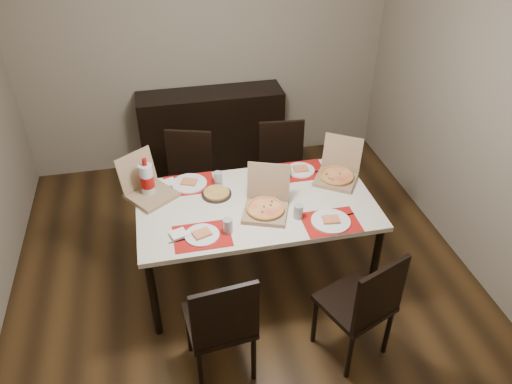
# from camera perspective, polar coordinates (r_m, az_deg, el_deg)

# --- Properties ---
(ground) EXTENTS (3.80, 4.00, 0.02)m
(ground) POSITION_cam_1_polar(r_m,az_deg,el_deg) (4.26, -1.27, -9.91)
(ground) COLOR #402A13
(ground) RESTS_ON ground
(room_walls) EXTENTS (3.84, 4.02, 2.62)m
(room_walls) POSITION_cam_1_polar(r_m,az_deg,el_deg) (3.66, -3.00, 14.77)
(room_walls) COLOR gray
(room_walls) RESTS_ON ground
(sideboard) EXTENTS (1.50, 0.40, 0.90)m
(sideboard) POSITION_cam_1_polar(r_m,az_deg,el_deg) (5.41, -5.05, 6.87)
(sideboard) COLOR black
(sideboard) RESTS_ON ground
(dining_table) EXTENTS (1.80, 1.00, 0.75)m
(dining_table) POSITION_cam_1_polar(r_m,az_deg,el_deg) (3.85, -0.00, -2.03)
(dining_table) COLOR beige
(dining_table) RESTS_ON ground
(chair_near_left) EXTENTS (0.46, 0.46, 0.93)m
(chair_near_left) POSITION_cam_1_polar(r_m,az_deg,el_deg) (3.28, -3.98, -14.69)
(chair_near_left) COLOR black
(chair_near_left) RESTS_ON ground
(chair_near_right) EXTENTS (0.55, 0.55, 0.93)m
(chair_near_right) POSITION_cam_1_polar(r_m,az_deg,el_deg) (3.45, 12.15, -12.37)
(chair_near_right) COLOR black
(chair_near_right) RESTS_ON ground
(chair_far_left) EXTENTS (0.53, 0.53, 0.93)m
(chair_far_left) POSITION_cam_1_polar(r_m,az_deg,el_deg) (4.55, -7.73, 1.60)
(chair_far_left) COLOR black
(chair_far_left) RESTS_ON ground
(chair_far_right) EXTENTS (0.46, 0.46, 0.93)m
(chair_far_right) POSITION_cam_1_polar(r_m,az_deg,el_deg) (4.67, 3.06, 2.84)
(chair_far_right) COLOR black
(chair_far_right) RESTS_ON ground
(setting_near_left) EXTENTS (0.46, 0.30, 0.11)m
(setting_near_left) POSITION_cam_1_polar(r_m,az_deg,el_deg) (3.51, -5.73, -4.65)
(setting_near_left) COLOR #B20E0B
(setting_near_left) RESTS_ON dining_table
(setting_near_right) EXTENTS (0.45, 0.30, 0.11)m
(setting_near_right) POSITION_cam_1_polar(r_m,az_deg,el_deg) (3.65, 7.64, -3.05)
(setting_near_right) COLOR #B20E0B
(setting_near_right) RESTS_ON dining_table
(setting_far_left) EXTENTS (0.49, 0.30, 0.11)m
(setting_far_left) POSITION_cam_1_polar(r_m,az_deg,el_deg) (4.03, -7.13, 1.11)
(setting_far_left) COLOR #B20E0B
(setting_far_left) RESTS_ON dining_table
(setting_far_right) EXTENTS (0.42, 0.30, 0.11)m
(setting_far_right) POSITION_cam_1_polar(r_m,az_deg,el_deg) (4.15, 4.67, 2.43)
(setting_far_right) COLOR #B20E0B
(setting_far_right) RESTS_ON dining_table
(napkin_loose) EXTENTS (0.16, 0.16, 0.02)m
(napkin_loose) POSITION_cam_1_polar(r_m,az_deg,el_deg) (3.73, 2.00, -1.99)
(napkin_loose) COLOR white
(napkin_loose) RESTS_ON dining_table
(pizza_box_center) EXTENTS (0.42, 0.44, 0.32)m
(pizza_box_center) POSITION_cam_1_polar(r_m,az_deg,el_deg) (3.69, 1.15, -1.49)
(pizza_box_center) COLOR #8D7151
(pizza_box_center) RESTS_ON dining_table
(pizza_box_right) EXTENTS (0.46, 0.47, 0.32)m
(pizza_box_right) POSITION_cam_1_polar(r_m,az_deg,el_deg) (4.10, 9.28, 2.17)
(pizza_box_right) COLOR #8D7151
(pizza_box_right) RESTS_ON dining_table
(pizza_box_left) EXTENTS (0.47, 0.47, 0.32)m
(pizza_box_left) POSITION_cam_1_polar(r_m,az_deg,el_deg) (3.94, -12.27, 0.35)
(pizza_box_left) COLOR #8D7151
(pizza_box_left) RESTS_ON dining_table
(faina_plate) EXTENTS (0.23, 0.23, 0.03)m
(faina_plate) POSITION_cam_1_polar(r_m,az_deg,el_deg) (3.89, -4.53, -0.17)
(faina_plate) COLOR black
(faina_plate) RESTS_ON dining_table
(dip_bowl) EXTENTS (0.14, 0.14, 0.03)m
(dip_bowl) POSITION_cam_1_polar(r_m,az_deg,el_deg) (3.99, 1.61, 1.02)
(dip_bowl) COLOR white
(dip_bowl) RESTS_ON dining_table
(soda_bottle) EXTENTS (0.11, 0.11, 0.33)m
(soda_bottle) POSITION_cam_1_polar(r_m,az_deg,el_deg) (3.90, -12.33, 1.33)
(soda_bottle) COLOR silver
(soda_bottle) RESTS_ON dining_table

